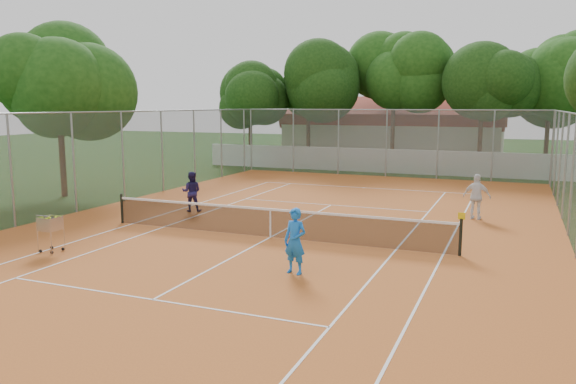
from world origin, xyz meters
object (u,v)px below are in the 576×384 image
at_px(tennis_net, 270,223).
at_px(ball_hopper, 51,233).
at_px(player_far_right, 477,197).
at_px(clubhouse, 394,131).
at_px(player_near, 295,241).
at_px(player_far_left, 192,192).

relative_size(tennis_net, ball_hopper, 10.31).
relative_size(tennis_net, player_far_right, 6.91).
relative_size(tennis_net, clubhouse, 0.72).
distance_m(clubhouse, player_near, 32.66).
relative_size(tennis_net, player_near, 6.99).
xyz_separation_m(tennis_net, player_far_left, (-4.77, 2.89, 0.32)).
bearing_deg(clubhouse, player_near, -82.62).
relative_size(clubhouse, player_near, 9.65).
xyz_separation_m(tennis_net, clubhouse, (-2.00, 29.00, 1.69)).
bearing_deg(player_far_left, player_far_right, 173.18).
xyz_separation_m(tennis_net, player_far_right, (5.98, 5.62, 0.37)).
height_order(tennis_net, player_far_left, player_far_left).
bearing_deg(tennis_net, player_far_right, 43.26).
bearing_deg(clubhouse, player_far_left, -96.06).
relative_size(player_near, player_far_left, 1.05).
height_order(player_near, player_far_left, player_near).
xyz_separation_m(player_near, ball_hopper, (-7.38, -0.76, -0.27)).
bearing_deg(player_far_left, player_near, 116.98).
bearing_deg(player_near, player_far_right, 78.46).
relative_size(clubhouse, player_far_left, 10.12).
bearing_deg(tennis_net, player_far_left, 148.84).
bearing_deg(player_far_right, tennis_net, 49.90).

